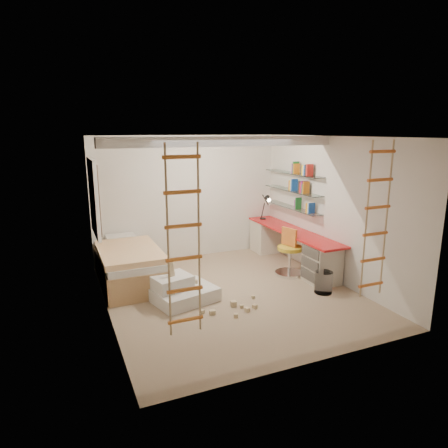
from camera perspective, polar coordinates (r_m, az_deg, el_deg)
name	(u,v)px	position (r m, az deg, el deg)	size (l,w,h in m)	color
floor	(231,294)	(6.85, 1.00, -9.94)	(4.50, 4.50, 0.00)	#957960
ceiling_beam	(224,141)	(6.57, 0.00, 11.71)	(4.00, 0.18, 0.16)	white
window_frame	(94,197)	(7.36, -18.12, 3.62)	(0.06, 1.15, 1.35)	white
window_blind	(96,197)	(7.36, -17.81, 3.65)	(0.02, 1.00, 1.20)	#4C2D1E
rope_ladder_left	(184,242)	(4.34, -5.77, -2.62)	(0.41, 0.04, 2.13)	orange
rope_ladder_right	(376,221)	(5.73, 20.95, 0.45)	(0.41, 0.04, 2.13)	orange
waste_bin	(324,282)	(7.03, 14.04, -8.08)	(0.30, 0.30, 0.37)	white
desk	(291,246)	(8.20, 9.54, -3.16)	(0.56, 2.80, 0.75)	red
shelves	(292,190)	(8.27, 9.73, 4.74)	(0.25, 1.80, 0.71)	white
bed	(129,265)	(7.44, -13.47, -5.68)	(1.02, 2.00, 0.69)	#AD7F51
task_lamp	(267,203)	(8.81, 6.12, 2.98)	(0.14, 0.36, 0.57)	black
swivel_chair	(289,258)	(7.70, 9.33, -4.80)	(0.65, 0.65, 0.91)	gold
play_platform	(181,291)	(6.57, -6.22, -9.48)	(1.12, 0.96, 0.43)	silver
toy_blocks	(211,295)	(6.32, -1.88, -10.10)	(1.37, 1.07, 0.70)	#CCB284
books	(293,184)	(8.25, 9.77, 5.71)	(0.14, 0.64, 0.92)	#194CA5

